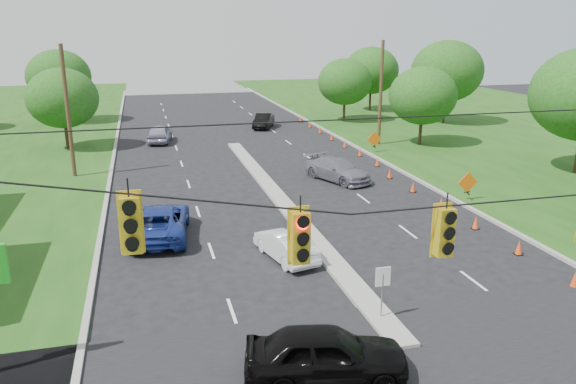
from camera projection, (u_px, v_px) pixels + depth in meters
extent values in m
cube|color=gray|center=(111.00, 174.00, 39.71)|extent=(0.25, 110.00, 0.16)
cube|color=gray|center=(376.00, 158.00, 44.62)|extent=(0.25, 110.00, 0.16)
cube|color=gray|center=(280.00, 200.00, 33.81)|extent=(1.00, 34.00, 0.18)
cylinder|color=gray|center=(382.00, 298.00, 19.63)|extent=(0.06, 0.06, 1.80)
cube|color=white|center=(383.00, 277.00, 19.40)|extent=(0.55, 0.04, 0.70)
cylinder|color=black|center=(536.00, 180.00, 11.41)|extent=(24.00, 0.04, 0.04)
cube|color=gold|center=(131.00, 225.00, 9.54)|extent=(0.34, 0.24, 1.00)
cube|color=gold|center=(300.00, 238.00, 10.42)|extent=(0.34, 0.24, 1.00)
cube|color=gold|center=(445.00, 232.00, 11.20)|extent=(0.34, 0.24, 1.00)
cylinder|color=#422D1C|center=(68.00, 112.00, 37.86)|extent=(0.28, 0.28, 9.00)
cylinder|color=#422D1C|center=(381.00, 94.00, 48.58)|extent=(0.28, 0.28, 9.00)
cone|color=#FE4B17|center=(575.00, 279.00, 22.32)|extent=(0.32, 0.32, 0.70)
cone|color=#FE4B17|center=(519.00, 247.00, 25.57)|extent=(0.32, 0.32, 0.70)
cone|color=#FE4B17|center=(476.00, 223.00, 28.82)|extent=(0.32, 0.32, 0.70)
cone|color=#FE4B17|center=(441.00, 203.00, 32.07)|extent=(0.32, 0.32, 0.70)
cone|color=#FE4B17|center=(413.00, 187.00, 35.32)|extent=(0.32, 0.32, 0.70)
cone|color=#FE4B17|center=(390.00, 173.00, 38.57)|extent=(0.32, 0.32, 0.70)
cone|color=#FE4B17|center=(377.00, 162.00, 41.97)|extent=(0.32, 0.32, 0.70)
cone|color=#FE4B17|center=(360.00, 152.00, 45.21)|extent=(0.32, 0.32, 0.70)
cone|color=#FE4B17|center=(345.00, 144.00, 48.46)|extent=(0.32, 0.32, 0.70)
cone|color=#FE4B17|center=(332.00, 136.00, 51.71)|extent=(0.32, 0.32, 0.70)
cone|color=#FE4B17|center=(320.00, 130.00, 54.96)|extent=(0.32, 0.32, 0.70)
cone|color=#FE4B17|center=(310.00, 124.00, 58.21)|extent=(0.32, 0.32, 0.70)
cone|color=#FE4B17|center=(301.00, 119.00, 61.46)|extent=(0.32, 0.32, 0.70)
cube|color=black|center=(467.00, 192.00, 33.49)|extent=(0.06, 0.58, 0.26)
cube|color=black|center=(467.00, 192.00, 33.49)|extent=(0.06, 0.58, 0.26)
cube|color=orange|center=(468.00, 182.00, 33.32)|extent=(1.27, 0.05, 1.27)
cube|color=black|center=(374.00, 146.00, 46.49)|extent=(0.06, 0.58, 0.26)
cube|color=black|center=(374.00, 146.00, 46.49)|extent=(0.06, 0.58, 0.26)
cube|color=orange|center=(375.00, 139.00, 46.32)|extent=(1.27, 0.05, 1.27)
cylinder|color=black|center=(67.00, 135.00, 47.69)|extent=(0.28, 0.28, 2.52)
ellipsoid|color=#194C14|center=(62.00, 98.00, 46.82)|extent=(5.88, 5.88, 5.04)
cylinder|color=black|center=(62.00, 109.00, 61.08)|extent=(0.28, 0.28, 2.88)
ellipsoid|color=#194C14|center=(59.00, 77.00, 60.09)|extent=(6.72, 6.72, 5.76)
cylinder|color=black|center=(420.00, 131.00, 49.41)|extent=(0.28, 0.28, 2.52)
ellipsoid|color=#194C14|center=(423.00, 96.00, 48.54)|extent=(5.88, 5.88, 5.04)
cylinder|color=black|center=(444.00, 108.00, 60.54)|extent=(0.28, 0.28, 3.24)
ellipsoid|color=#194C14|center=(447.00, 71.00, 59.42)|extent=(7.56, 7.56, 6.48)
cylinder|color=black|center=(370.00, 99.00, 69.83)|extent=(0.28, 0.28, 2.88)
ellipsoid|color=#194C14|center=(371.00, 70.00, 68.84)|extent=(6.72, 6.72, 5.76)
cylinder|color=black|center=(344.00, 110.00, 61.92)|extent=(0.28, 0.28, 2.52)
ellipsoid|color=#194C14|center=(345.00, 82.00, 61.05)|extent=(5.88, 5.88, 5.04)
imported|color=black|center=(326.00, 354.00, 16.40)|extent=(5.09, 2.88, 1.63)
imported|color=white|center=(286.00, 245.00, 25.05)|extent=(2.28, 4.22, 1.32)
imported|color=navy|center=(160.00, 221.00, 27.63)|extent=(3.38, 6.11, 1.62)
imported|color=slate|center=(338.00, 170.00, 37.97)|extent=(4.04, 5.62, 1.51)
imported|color=#9492AD|center=(160.00, 133.00, 50.67)|extent=(2.62, 4.97, 1.61)
imported|color=black|center=(264.00, 121.00, 58.01)|extent=(3.19, 4.77, 1.49)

